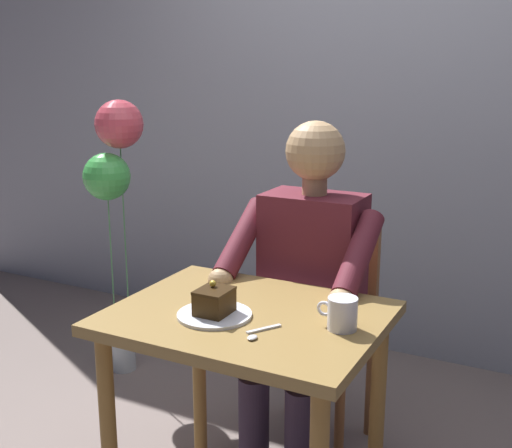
% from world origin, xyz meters
% --- Properties ---
extents(cafe_rear_panel, '(6.40, 0.12, 3.00)m').
position_xyz_m(cafe_rear_panel, '(0.00, -1.59, 1.50)').
color(cafe_rear_panel, '#949AA7').
rests_on(cafe_rear_panel, ground).
extents(dining_table, '(0.80, 0.63, 0.75)m').
position_xyz_m(dining_table, '(0.00, 0.00, 0.63)').
color(dining_table, olive).
rests_on(dining_table, ground).
extents(chair, '(0.42, 0.42, 0.91)m').
position_xyz_m(chair, '(0.00, -0.61, 0.50)').
color(chair, '#955E34').
rests_on(chair, ground).
extents(seated_person, '(0.53, 0.58, 1.29)m').
position_xyz_m(seated_person, '(0.00, -0.44, 0.68)').
color(seated_person, maroon).
rests_on(seated_person, ground).
extents(dessert_plate, '(0.22, 0.22, 0.01)m').
position_xyz_m(dessert_plate, '(0.07, 0.07, 0.76)').
color(dessert_plate, silver).
rests_on(dessert_plate, dining_table).
extents(cake_slice, '(0.09, 0.11, 0.09)m').
position_xyz_m(cake_slice, '(0.07, 0.07, 0.80)').
color(cake_slice, '#37230C').
rests_on(cake_slice, dessert_plate).
extents(coffee_cup, '(0.12, 0.08, 0.09)m').
position_xyz_m(coffee_cup, '(-0.30, -0.01, 0.80)').
color(coffee_cup, silver).
rests_on(coffee_cup, dining_table).
extents(dessert_spoon, '(0.07, 0.14, 0.01)m').
position_xyz_m(dessert_spoon, '(-0.10, 0.13, 0.76)').
color(dessert_spoon, silver).
rests_on(dessert_spoon, dining_table).
extents(balloon_display, '(0.26, 0.28, 1.32)m').
position_xyz_m(balloon_display, '(1.09, -0.73, 0.97)').
color(balloon_display, '#B2C1C6').
rests_on(balloon_display, ground).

